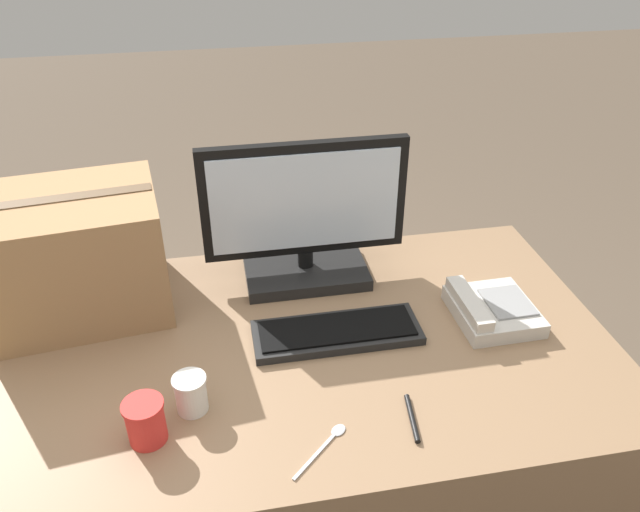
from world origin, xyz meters
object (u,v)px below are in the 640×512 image
(monitor, at_px, (305,223))
(paper_cup_right, at_px, (191,394))
(paper_cup_left, at_px, (146,421))
(keyboard, at_px, (337,332))
(pen_marker, at_px, (412,418))
(spoon, at_px, (328,442))
(desk_phone, at_px, (491,310))
(cardboard_box, at_px, (75,254))

(monitor, bearing_deg, paper_cup_right, -124.90)
(monitor, bearing_deg, paper_cup_left, -127.95)
(keyboard, height_order, pen_marker, keyboard)
(spoon, bearing_deg, paper_cup_right, 108.11)
(monitor, height_order, paper_cup_left, monitor)
(spoon, bearing_deg, paper_cup_left, 124.17)
(monitor, height_order, desk_phone, monitor)
(paper_cup_left, bearing_deg, spoon, -12.34)
(spoon, relative_size, pen_marker, 1.05)
(cardboard_box, bearing_deg, monitor, 3.02)
(cardboard_box, bearing_deg, desk_phone, -13.60)
(monitor, distance_m, spoon, 0.63)
(spoon, xyz_separation_m, pen_marker, (0.19, 0.03, 0.00))
(pen_marker, bearing_deg, keyboard, -154.43)
(pen_marker, bearing_deg, monitor, -160.14)
(monitor, xyz_separation_m, spoon, (-0.06, -0.61, -0.17))
(spoon, xyz_separation_m, cardboard_box, (-0.54, 0.58, 0.16))
(paper_cup_left, distance_m, pen_marker, 0.55)
(monitor, height_order, spoon, monitor)
(keyboard, xyz_separation_m, desk_phone, (0.40, 0.00, 0.01))
(pen_marker, bearing_deg, cardboard_box, -119.95)
(spoon, bearing_deg, keyboard, 31.58)
(monitor, bearing_deg, cardboard_box, -176.98)
(paper_cup_right, bearing_deg, cardboard_box, 122.33)
(desk_phone, xyz_separation_m, spoon, (-0.49, -0.33, -0.02))
(keyboard, xyz_separation_m, paper_cup_right, (-0.35, -0.18, 0.03))
(desk_phone, height_order, paper_cup_left, paper_cup_left)
(monitor, xyz_separation_m, pen_marker, (0.13, -0.58, -0.16))
(keyboard, bearing_deg, paper_cup_left, -150.70)
(desk_phone, xyz_separation_m, paper_cup_left, (-0.85, -0.25, 0.02))
(paper_cup_left, xyz_separation_m, pen_marker, (0.54, -0.05, -0.04))
(spoon, bearing_deg, pen_marker, -35.26)
(desk_phone, bearing_deg, keyboard, 179.04)
(keyboard, bearing_deg, desk_phone, 0.30)
(cardboard_box, bearing_deg, keyboard, -21.74)
(paper_cup_right, relative_size, spoon, 0.65)
(monitor, relative_size, paper_cup_right, 6.26)
(paper_cup_left, relative_size, spoon, 0.73)
(paper_cup_right, distance_m, spoon, 0.31)
(paper_cup_left, relative_size, cardboard_box, 0.21)
(desk_phone, xyz_separation_m, paper_cup_right, (-0.76, -0.18, 0.02))
(keyboard, distance_m, pen_marker, 0.32)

